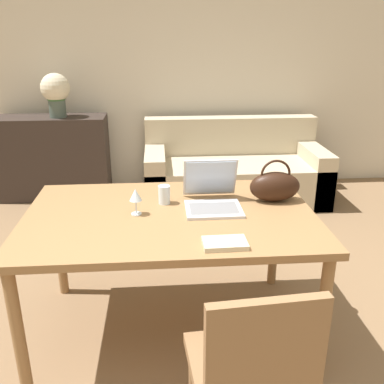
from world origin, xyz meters
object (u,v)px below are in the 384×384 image
(wine_glass, at_px, (136,196))
(handbag, at_px, (275,186))
(chair, at_px, (252,369))
(laptop, at_px, (212,194))
(drinking_glass, at_px, (164,195))
(couch, at_px, (234,173))
(flower_vase, at_px, (56,92))

(wine_glass, height_order, handbag, handbag)
(chair, relative_size, handbag, 3.06)
(chair, relative_size, wine_glass, 6.08)
(laptop, height_order, drinking_glass, laptop)
(chair, bearing_deg, laptop, 87.40)
(laptop, bearing_deg, drinking_glass, 170.83)
(chair, height_order, drinking_glass, chair)
(drinking_glass, relative_size, handbag, 0.37)
(laptop, bearing_deg, couch, 76.34)
(drinking_glass, distance_m, handbag, 0.64)
(couch, xyz_separation_m, wine_glass, (-0.92, -2.13, 0.59))
(laptop, relative_size, flower_vase, 0.82)
(flower_vase, bearing_deg, couch, -5.39)
(couch, bearing_deg, handbag, -93.54)
(laptop, relative_size, handbag, 1.23)
(laptop, distance_m, handbag, 0.37)
(laptop, height_order, wine_glass, laptop)
(chair, xyz_separation_m, couch, (0.46, 3.02, -0.22))
(chair, height_order, couch, chair)
(wine_glass, bearing_deg, drinking_glass, 43.44)
(drinking_glass, distance_m, flower_vase, 2.41)
(chair, xyz_separation_m, laptop, (-0.04, 1.00, 0.33))
(laptop, xyz_separation_m, flower_vase, (-1.30, 2.20, 0.29))
(couch, xyz_separation_m, flower_vase, (-1.80, 0.17, 0.84))
(chair, distance_m, flower_vase, 3.51)
(wine_glass, bearing_deg, couch, 66.74)
(chair, height_order, flower_vase, flower_vase)
(laptop, distance_m, flower_vase, 2.57)
(flower_vase, bearing_deg, laptop, -59.30)
(couch, bearing_deg, drinking_glass, -111.00)
(chair, xyz_separation_m, handbag, (0.33, 1.03, 0.35))
(couch, bearing_deg, laptop, -103.66)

